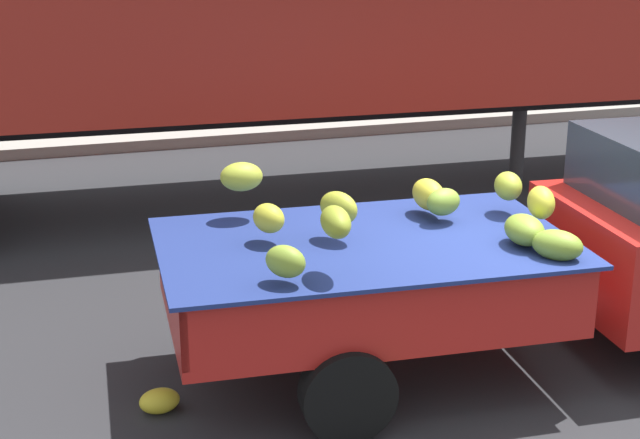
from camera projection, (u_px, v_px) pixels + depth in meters
name	position (u px, v px, depth m)	size (l,w,h in m)	color
ground	(545.00, 367.00, 7.29)	(220.00, 220.00, 0.00)	#28282B
curb_strip	(284.00, 130.00, 14.47)	(80.00, 0.80, 0.16)	gray
pickup_truck	(621.00, 244.00, 7.31)	(5.25, 1.99, 1.70)	#B21E19
fallen_banana_bunch_near_tailgate	(160.00, 401.00, 6.62)	(0.28, 0.21, 0.17)	gold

